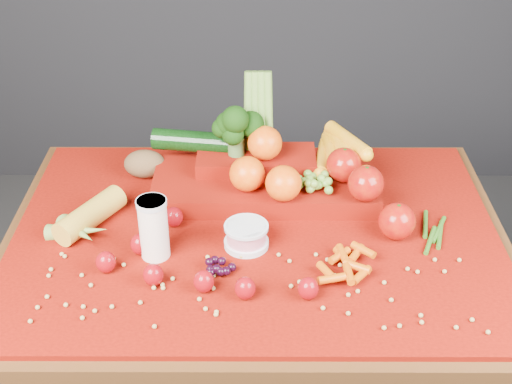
{
  "coord_description": "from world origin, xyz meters",
  "views": [
    {
      "loc": [
        0.0,
        -1.26,
        1.67
      ],
      "look_at": [
        0.0,
        0.02,
        0.85
      ],
      "focal_mm": 50.0,
      "sensor_mm": 36.0,
      "label": 1
    }
  ],
  "objects_px": {
    "table": "(256,269)",
    "yogurt_bowl": "(246,235)",
    "produce_mound": "(277,171)",
    "milk_glass": "(153,226)"
  },
  "relations": [
    {
      "from": "produce_mound",
      "to": "milk_glass",
      "type": "bearing_deg",
      "value": -137.2
    },
    {
      "from": "milk_glass",
      "to": "produce_mound",
      "type": "relative_size",
      "value": 0.23
    },
    {
      "from": "milk_glass",
      "to": "produce_mound",
      "type": "bearing_deg",
      "value": 42.8
    },
    {
      "from": "milk_glass",
      "to": "yogurt_bowl",
      "type": "height_order",
      "value": "milk_glass"
    },
    {
      "from": "table",
      "to": "yogurt_bowl",
      "type": "height_order",
      "value": "yogurt_bowl"
    },
    {
      "from": "table",
      "to": "produce_mound",
      "type": "distance_m",
      "value": 0.23
    },
    {
      "from": "yogurt_bowl",
      "to": "produce_mound",
      "type": "bearing_deg",
      "value": 71.33
    },
    {
      "from": "yogurt_bowl",
      "to": "produce_mound",
      "type": "relative_size",
      "value": 0.16
    },
    {
      "from": "table",
      "to": "milk_glass",
      "type": "relative_size",
      "value": 8.14
    },
    {
      "from": "table",
      "to": "yogurt_bowl",
      "type": "bearing_deg",
      "value": -110.9
    }
  ]
}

